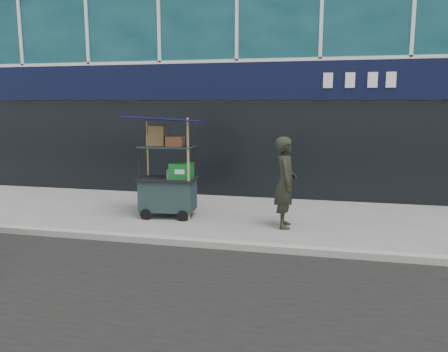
# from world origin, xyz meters

# --- Properties ---
(ground) EXTENTS (80.00, 80.00, 0.00)m
(ground) POSITION_xyz_m (0.00, 0.00, 0.00)
(ground) COLOR slate
(ground) RESTS_ON ground
(curb) EXTENTS (80.00, 0.18, 0.12)m
(curb) POSITION_xyz_m (0.00, -0.20, 0.06)
(curb) COLOR #999991
(curb) RESTS_ON ground
(vendor_cart) EXTENTS (1.66, 1.23, 2.13)m
(vendor_cart) POSITION_xyz_m (-0.99, 1.57, 0.75)
(vendor_cart) COLOR #1A2B2C
(vendor_cart) RESTS_ON ground
(vendor_man) EXTENTS (0.48, 0.68, 1.75)m
(vendor_man) POSITION_xyz_m (1.46, 1.30, 0.87)
(vendor_man) COLOR black
(vendor_man) RESTS_ON ground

